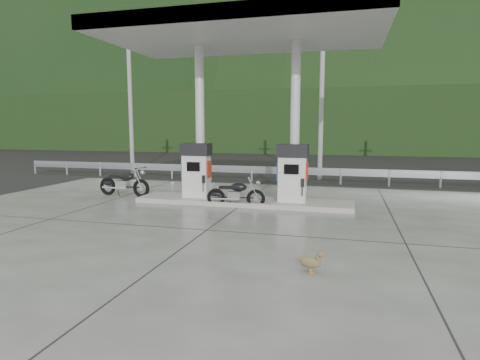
% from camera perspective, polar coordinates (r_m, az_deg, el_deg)
% --- Properties ---
extents(ground, '(160.00, 160.00, 0.00)m').
position_cam_1_polar(ground, '(10.73, -2.94, -5.93)').
color(ground, black).
rests_on(ground, ground).
extents(forecourt_apron, '(18.00, 14.00, 0.02)m').
position_cam_1_polar(forecourt_apron, '(10.73, -2.94, -5.87)').
color(forecourt_apron, '#63635F').
rests_on(forecourt_apron, ground).
extents(pump_island, '(7.00, 1.40, 0.15)m').
position_cam_1_polar(pump_island, '(13.06, 0.42, -3.06)').
color(pump_island, gray).
rests_on(pump_island, forecourt_apron).
extents(gas_pump_left, '(0.95, 0.55, 1.80)m').
position_cam_1_polar(gas_pump_left, '(13.40, -6.22, 1.38)').
color(gas_pump_left, silver).
rests_on(gas_pump_left, pump_island).
extents(gas_pump_right, '(0.95, 0.55, 1.80)m').
position_cam_1_polar(gas_pump_right, '(12.61, 7.48, 0.98)').
color(gas_pump_right, silver).
rests_on(gas_pump_right, pump_island).
extents(canopy_column_left, '(0.30, 0.30, 5.00)m').
position_cam_1_polar(canopy_column_left, '(13.70, -5.71, 8.22)').
color(canopy_column_left, silver).
rests_on(canopy_column_left, pump_island).
extents(canopy_column_right, '(0.30, 0.30, 5.00)m').
position_cam_1_polar(canopy_column_right, '(12.93, 7.83, 8.23)').
color(canopy_column_right, silver).
rests_on(canopy_column_right, pump_island).
extents(canopy_roof, '(8.50, 5.00, 0.40)m').
position_cam_1_polar(canopy_roof, '(13.16, 0.44, 20.15)').
color(canopy_roof, silver).
rests_on(canopy_roof, canopy_column_left).
extents(guardrail, '(26.00, 0.16, 1.42)m').
position_cam_1_polar(guardrail, '(18.30, 4.73, 1.90)').
color(guardrail, '#A2A4AA').
rests_on(guardrail, ground).
extents(road, '(60.00, 7.00, 0.01)m').
position_cam_1_polar(road, '(21.81, 6.34, 0.92)').
color(road, black).
rests_on(road, ground).
extents(utility_pole_a, '(0.22, 0.22, 8.00)m').
position_cam_1_polar(utility_pole_a, '(22.48, -15.35, 11.10)').
color(utility_pole_a, gray).
rests_on(utility_pole_a, ground).
extents(utility_pole_b, '(0.22, 0.22, 8.00)m').
position_cam_1_polar(utility_pole_b, '(19.53, 11.55, 11.80)').
color(utility_pole_b, gray).
rests_on(utility_pole_b, ground).
extents(tree_band, '(80.00, 6.00, 6.00)m').
position_cam_1_polar(tree_band, '(40.06, 10.40, 8.12)').
color(tree_band, black).
rests_on(tree_band, ground).
extents(forested_hills, '(100.00, 40.00, 140.00)m').
position_cam_1_polar(forested_hills, '(70.05, 12.30, 5.31)').
color(forested_hills, black).
rests_on(forested_hills, ground).
extents(motorcycle_left, '(2.02, 0.83, 0.93)m').
position_cam_1_polar(motorcycle_left, '(15.04, -16.17, -0.45)').
color(motorcycle_left, black).
rests_on(motorcycle_left, forecourt_apron).
extents(motorcycle_right, '(1.76, 0.71, 0.81)m').
position_cam_1_polar(motorcycle_right, '(12.49, -0.61, -2.01)').
color(motorcycle_right, black).
rests_on(motorcycle_right, forecourt_apron).
extents(duck, '(0.48, 0.25, 0.34)m').
position_cam_1_polar(duck, '(7.12, 9.93, -11.49)').
color(duck, brown).
rests_on(duck, forecourt_apron).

